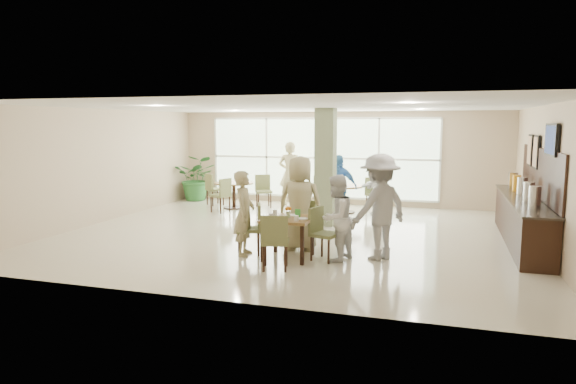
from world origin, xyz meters
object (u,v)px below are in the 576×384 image
(main_table, at_px, (288,223))
(adult_a, at_px, (338,187))
(round_table_right, at_px, (344,192))
(adult_b, at_px, (379,187))
(teen_far, at_px, (300,203))
(round_table_left, at_px, (234,188))
(buffet_counter, at_px, (523,217))
(adult_standing, at_px, (290,174))
(teen_left, at_px, (244,213))
(teen_standing, at_px, (379,207))
(potted_plant, at_px, (197,178))
(teen_right, at_px, (336,218))

(main_table, height_order, adult_a, adult_a)
(round_table_right, xyz_separation_m, adult_b, (0.95, 0.09, 0.18))
(teen_far, bearing_deg, round_table_left, -53.22)
(round_table_right, bearing_deg, adult_b, 5.60)
(buffet_counter, xyz_separation_m, teen_far, (-4.20, -1.89, 0.36))
(round_table_left, bearing_deg, teen_far, -53.05)
(round_table_left, height_order, adult_standing, adult_standing)
(round_table_right, xyz_separation_m, teen_left, (-0.88, -5.13, 0.23))
(round_table_left, bearing_deg, main_table, -57.25)
(main_table, distance_m, buffet_counter, 4.95)
(main_table, distance_m, adult_standing, 6.12)
(teen_far, height_order, teen_standing, teen_standing)
(adult_b, bearing_deg, buffet_counter, 70.08)
(round_table_left, distance_m, adult_standing, 1.74)
(teen_left, bearing_deg, round_table_right, -18.88)
(round_table_left, xyz_separation_m, potted_plant, (-1.72, 1.07, 0.14))
(teen_right, bearing_deg, adult_b, -161.88)
(adult_standing, bearing_deg, buffet_counter, 149.33)
(teen_left, relative_size, teen_right, 1.02)
(potted_plant, relative_size, teen_standing, 0.76)
(main_table, height_order, adult_b, adult_b)
(teen_standing, distance_m, adult_a, 4.05)
(teen_left, xyz_separation_m, adult_standing, (-0.90, 5.87, 0.17))
(main_table, xyz_separation_m, teen_far, (0.03, 0.67, 0.27))
(main_table, xyz_separation_m, teen_right, (0.86, 0.10, 0.13))
(round_table_right, relative_size, buffet_counter, 0.22)
(round_table_right, relative_size, adult_a, 0.64)
(teen_right, bearing_deg, main_table, -63.49)
(round_table_left, xyz_separation_m, adult_b, (4.15, 0.30, 0.16))
(adult_b, bearing_deg, round_table_right, -64.97)
(teen_standing, bearing_deg, round_table_right, -123.19)
(teen_left, bearing_deg, round_table_left, 16.05)
(teen_right, bearing_deg, teen_left, -66.72)
(main_table, height_order, buffet_counter, buffet_counter)
(teen_left, height_order, teen_right, teen_left)
(potted_plant, relative_size, adult_a, 0.88)
(adult_a, bearing_deg, teen_far, -95.96)
(adult_standing, bearing_deg, main_table, 104.83)
(adult_a, bearing_deg, buffet_counter, -26.91)
(potted_plant, xyz_separation_m, teen_right, (5.75, -5.89, 0.05))
(adult_standing, bearing_deg, teen_left, 96.95)
(teen_far, bearing_deg, buffet_counter, -155.92)
(round_table_left, distance_m, teen_standing, 6.54)
(teen_left, distance_m, adult_a, 4.29)
(teen_right, bearing_deg, round_table_left, -120.57)
(main_table, bearing_deg, teen_far, 87.18)
(round_table_right, distance_m, adult_standing, 1.97)
(buffet_counter, bearing_deg, adult_standing, 151.10)
(buffet_counter, relative_size, adult_b, 3.17)
(teen_left, height_order, adult_standing, adult_standing)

